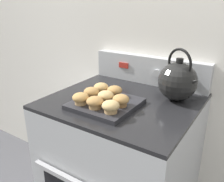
# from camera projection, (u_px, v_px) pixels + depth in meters

# --- Properties ---
(wall_back) EXTENTS (8.00, 0.05, 2.40)m
(wall_back) POSITION_uv_depth(u_px,v_px,m) (155.00, 37.00, 1.40)
(wall_back) COLOR white
(wall_back) RESTS_ON ground_plane
(stove_range) EXTENTS (0.73, 0.70, 0.92)m
(stove_range) POSITION_uv_depth(u_px,v_px,m) (122.00, 172.00, 1.38)
(stove_range) COLOR #B7BABF
(stove_range) RESTS_ON ground_plane
(control_panel) EXTENTS (0.72, 0.07, 0.17)m
(control_panel) POSITION_uv_depth(u_px,v_px,m) (149.00, 70.00, 1.43)
(control_panel) COLOR #B7BABF
(control_panel) RESTS_ON stove_range
(muffin_pan) EXTENTS (0.29, 0.29, 0.02)m
(muffin_pan) POSITION_uv_depth(u_px,v_px,m) (105.00, 104.00, 1.14)
(muffin_pan) COLOR #28282D
(muffin_pan) RESTS_ON stove_range
(muffin_r0_c0) EXTENTS (0.08, 0.08, 0.05)m
(muffin_r0_c0) POSITION_uv_depth(u_px,v_px,m) (81.00, 98.00, 1.10)
(muffin_r0_c0) COLOR tan
(muffin_r0_c0) RESTS_ON muffin_pan
(muffin_r0_c1) EXTENTS (0.08, 0.08, 0.05)m
(muffin_r0_c1) POSITION_uv_depth(u_px,v_px,m) (95.00, 102.00, 1.06)
(muffin_r0_c1) COLOR tan
(muffin_r0_c1) RESTS_ON muffin_pan
(muffin_r0_c2) EXTENTS (0.08, 0.08, 0.05)m
(muffin_r0_c2) POSITION_uv_depth(u_px,v_px,m) (111.00, 107.00, 1.02)
(muffin_r0_c2) COLOR tan
(muffin_r0_c2) RESTS_ON muffin_pan
(muffin_r1_c0) EXTENTS (0.08, 0.08, 0.05)m
(muffin_r1_c0) POSITION_uv_depth(u_px,v_px,m) (91.00, 93.00, 1.17)
(muffin_r1_c0) COLOR tan
(muffin_r1_c0) RESTS_ON muffin_pan
(muffin_r1_c1) EXTENTS (0.08, 0.08, 0.05)m
(muffin_r1_c1) POSITION_uv_depth(u_px,v_px,m) (106.00, 96.00, 1.12)
(muffin_r1_c1) COLOR #A37A4C
(muffin_r1_c1) RESTS_ON muffin_pan
(muffin_r1_c2) EXTENTS (0.08, 0.08, 0.05)m
(muffin_r1_c2) POSITION_uv_depth(u_px,v_px,m) (121.00, 100.00, 1.08)
(muffin_r1_c2) COLOR olive
(muffin_r1_c2) RESTS_ON muffin_pan
(muffin_r2_c0) EXTENTS (0.08, 0.08, 0.05)m
(muffin_r2_c0) POSITION_uv_depth(u_px,v_px,m) (101.00, 88.00, 1.23)
(muffin_r2_c0) COLOR #A37A4C
(muffin_r2_c0) RESTS_ON muffin_pan
(muffin_r2_c1) EXTENTS (0.08, 0.08, 0.05)m
(muffin_r2_c1) POSITION_uv_depth(u_px,v_px,m) (115.00, 91.00, 1.19)
(muffin_r2_c1) COLOR tan
(muffin_r2_c1) RESTS_ON muffin_pan
(tea_kettle) EXTENTS (0.22, 0.20, 0.27)m
(tea_kettle) POSITION_uv_depth(u_px,v_px,m) (178.00, 81.00, 1.18)
(tea_kettle) COLOR black
(tea_kettle) RESTS_ON stove_range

